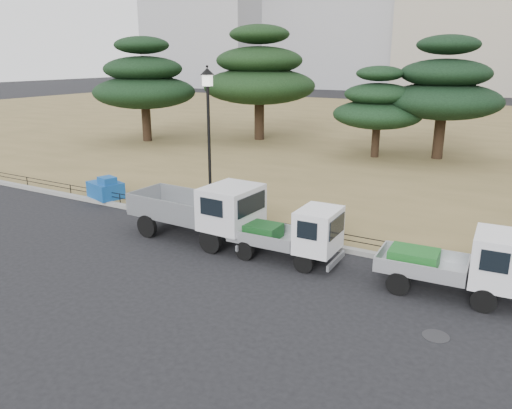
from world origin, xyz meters
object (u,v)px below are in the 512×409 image
Objects in this scene: truck_kei_front at (293,234)px; tarp_pile at (106,189)px; truck_large at (201,208)px; truck_kei_rear at (459,263)px; street_lamp at (208,120)px.

tarp_pile is (-9.89, 1.94, -0.34)m from truck_kei_front.
truck_kei_front reaches higher than tarp_pile.
truck_large reaches higher than truck_kei_rear.
truck_large is 2.78× the size of tarp_pile.
street_lamp is 3.23× the size of tarp_pile.
street_lamp reaches higher than truck_kei_front.
truck_large is 1.40× the size of truck_kei_front.
street_lamp is (-4.28, 1.80, 2.99)m from truck_kei_front.
truck_large is at bearing 176.02° from truck_kei_front.
tarp_pile is (-6.38, 1.78, -0.59)m from truck_large.
truck_kei_rear is 14.75m from tarp_pile.
truck_kei_front is 1.98× the size of tarp_pile.
street_lamp is at bearing 117.53° from truck_large.
street_lamp is at bearing 155.78° from truck_kei_front.
tarp_pile is (-5.61, 0.14, -3.33)m from street_lamp.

